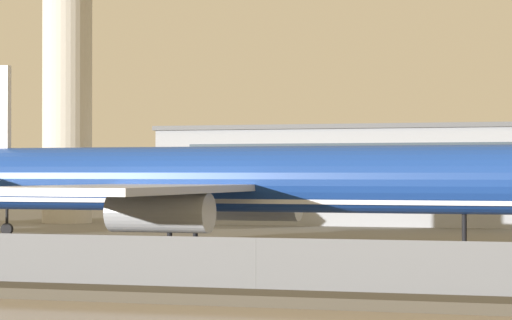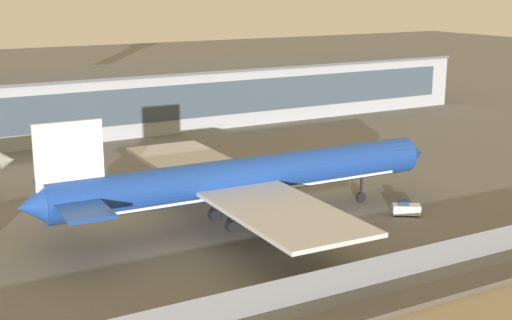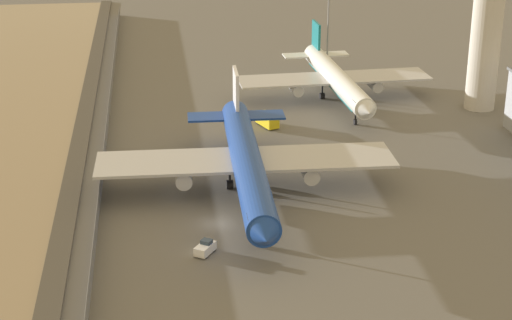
# 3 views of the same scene
# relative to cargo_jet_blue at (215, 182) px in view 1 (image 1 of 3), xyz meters

# --- Properties ---
(ground_plane) EXTENTS (500.00, 500.00, 0.00)m
(ground_plane) POSITION_rel_cargo_jet_blue_xyz_m (9.52, -5.27, -5.18)
(ground_plane) COLOR #66635E
(shoreline_seawall) EXTENTS (320.00, 3.00, 0.50)m
(shoreline_seawall) POSITION_rel_cargo_jet_blue_xyz_m (9.52, -25.77, -4.93)
(shoreline_seawall) COLOR #474238
(shoreline_seawall) RESTS_ON ground
(perimeter_fence) EXTENTS (280.00, 0.10, 2.67)m
(perimeter_fence) POSITION_rel_cargo_jet_blue_xyz_m (9.52, -21.27, -3.84)
(perimeter_fence) COLOR slate
(perimeter_fence) RESTS_ON ground
(cargo_jet_blue) EXTENTS (50.90, 43.97, 13.58)m
(cargo_jet_blue) POSITION_rel_cargo_jet_blue_xyz_m (0.00, 0.00, 0.00)
(cargo_jet_blue) COLOR #193D93
(cargo_jet_blue) RESTS_ON ground
(baggage_tug) EXTENTS (3.55, 3.10, 1.80)m
(baggage_tug) POSITION_rel_cargo_jet_blue_xyz_m (18.09, -7.38, -4.37)
(baggage_tug) COLOR white
(baggage_tug) RESTS_ON ground
(control_tower) EXTENTS (11.34, 11.34, 37.36)m
(control_tower) POSITION_rel_cargo_jet_blue_xyz_m (-35.16, 49.02, 16.25)
(control_tower) COLOR beige
(control_tower) RESTS_ON ground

